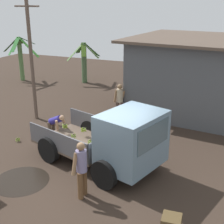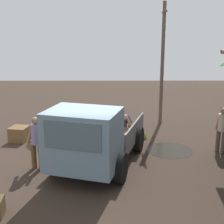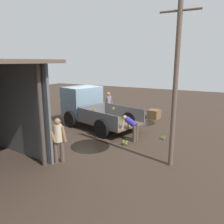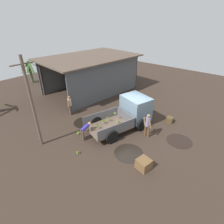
{
  "view_description": "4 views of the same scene",
  "coord_description": "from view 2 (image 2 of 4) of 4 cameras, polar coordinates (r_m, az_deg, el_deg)",
  "views": [
    {
      "loc": [
        3.54,
        -8.03,
        5.24
      ],
      "look_at": [
        -0.46,
        1.33,
        1.56
      ],
      "focal_mm": 50.0,
      "sensor_mm": 36.0,
      "label": 1
    },
    {
      "loc": [
        8.91,
        0.81,
        4.19
      ],
      "look_at": [
        -1.2,
        0.86,
        1.56
      ],
      "focal_mm": 50.0,
      "sensor_mm": 36.0,
      "label": 2
    },
    {
      "loc": [
        -6.48,
        10.24,
        3.5
      ],
      "look_at": [
        -1.65,
        0.89,
        1.06
      ],
      "focal_mm": 35.0,
      "sensor_mm": 36.0,
      "label": 3
    },
    {
      "loc": [
        -8.85,
        -5.75,
        7.06
      ],
      "look_at": [
        -0.8,
        0.98,
        1.23
      ],
      "focal_mm": 28.0,
      "sensor_mm": 36.0,
      "label": 4
    }
  ],
  "objects": [
    {
      "name": "utility_pole",
      "position": [
        14.24,
        9.19,
        8.88
      ],
      "size": [
        1.23,
        0.16,
        5.43
      ],
      "color": "brown",
      "rests_on": "ground"
    },
    {
      "name": "cargo_truck",
      "position": [
        9.12,
        -4.3,
        -5.15
      ],
      "size": [
        4.83,
        3.17,
        2.11
      ],
      "rotation": [
        0.0,
        0.0,
        -0.29
      ],
      "color": "brown",
      "rests_on": "ground"
    },
    {
      "name": "mud_patch_0",
      "position": [
        11.56,
        10.47,
        -6.87
      ],
      "size": [
        1.66,
        1.66,
        0.01
      ],
      "primitive_type": "cylinder",
      "color": "black",
      "rests_on": "ground"
    },
    {
      "name": "person_foreground_visitor",
      "position": [
        9.91,
        -13.63,
        -5.04
      ],
      "size": [
        0.3,
        0.67,
        1.67
      ],
      "rotation": [
        0.0,
        0.0,
        3.14
      ],
      "color": "brown",
      "rests_on": "ground"
    },
    {
      "name": "person_bystander_near_shed",
      "position": [
        11.62,
        19.48,
        -2.73
      ],
      "size": [
        0.53,
        0.52,
        1.62
      ],
      "rotation": [
        0.0,
        0.0,
        2.23
      ],
      "color": "brown",
      "rests_on": "ground"
    },
    {
      "name": "banana_bunch_on_ground_0",
      "position": [
        12.59,
        5.9,
        -4.36
      ],
      "size": [
        0.23,
        0.24,
        0.2
      ],
      "color": "#413B2A",
      "rests_on": "ground"
    },
    {
      "name": "banana_bunch_on_ground_1",
      "position": [
        13.73,
        -0.67,
        -2.72
      ],
      "size": [
        0.2,
        0.2,
        0.18
      ],
      "color": "brown",
      "rests_on": "ground"
    },
    {
      "name": "mud_patch_1",
      "position": [
        12.16,
        -11.38,
        -5.83
      ],
      "size": [
        1.71,
        1.71,
        0.01
      ],
      "primitive_type": "cylinder",
      "color": "black",
      "rests_on": "ground"
    },
    {
      "name": "wooden_crate_0",
      "position": [
        12.77,
        -16.55,
        -3.84
      ],
      "size": [
        0.77,
        0.77,
        0.56
      ],
      "primitive_type": "cube",
      "rotation": [
        0.0,
        0.0,
        6.1
      ],
      "color": "brown",
      "rests_on": "ground"
    },
    {
      "name": "person_worker_loading",
      "position": [
        12.35,
        2.74,
        -1.92
      ],
      "size": [
        0.79,
        0.58,
        1.1
      ],
      "rotation": [
        0.0,
        0.0,
        -0.18
      ],
      "color": "brown",
      "rests_on": "ground"
    },
    {
      "name": "ground",
      "position": [
        9.87,
        -5.02,
        -10.55
      ],
      "size": [
        36.0,
        36.0,
        0.0
      ],
      "primitive_type": "plane",
      "color": "#392B22"
    }
  ]
}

